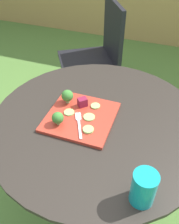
{
  "coord_description": "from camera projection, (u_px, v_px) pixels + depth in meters",
  "views": [
    {
      "loc": [
        0.23,
        -0.75,
        1.47
      ],
      "look_at": [
        -0.04,
        -0.01,
        0.78
      ],
      "focal_mm": 40.1,
      "sensor_mm": 36.0,
      "label": 1
    }
  ],
  "objects": [
    {
      "name": "cucumber_slice_3",
      "position": [
        95.0,
        106.0,
        1.12
      ],
      "size": [
        0.04,
        0.04,
        0.01
      ],
      "primitive_type": "cylinder",
      "color": "#8EB766",
      "rests_on": "salad_plate"
    },
    {
      "name": "patio_table",
      "position": [
        97.0,
        157.0,
        1.24
      ],
      "size": [
        0.93,
        0.93,
        0.74
      ],
      "color": "#28231E",
      "rests_on": "ground_plane"
    },
    {
      "name": "beet_chunk_0",
      "position": [
        82.0,
        102.0,
        1.11
      ],
      "size": [
        0.05,
        0.05,
        0.04
      ],
      "primitive_type": "cube",
      "rotation": [
        0.0,
        0.0,
        0.78
      ],
      "color": "maroon",
      "rests_on": "salad_plate"
    },
    {
      "name": "broccoli_floret_1",
      "position": [
        67.0,
        96.0,
        1.12
      ],
      "size": [
        0.05,
        0.05,
        0.06
      ],
      "color": "#99B770",
      "rests_on": "salad_plate"
    },
    {
      "name": "patio_chair",
      "position": [
        99.0,
        51.0,
        1.99
      ],
      "size": [
        0.61,
        0.61,
        0.9
      ],
      "color": "black",
      "rests_on": "ground_plane"
    },
    {
      "name": "cucumber_slice_0",
      "position": [
        89.0,
        117.0,
        1.07
      ],
      "size": [
        0.05,
        0.05,
        0.01
      ],
      "primitive_type": "cylinder",
      "color": "#8EB766",
      "rests_on": "salad_plate"
    },
    {
      "name": "ground_plane",
      "position": [
        96.0,
        206.0,
        1.56
      ],
      "size": [
        12.0,
        12.0,
        0.0
      ],
      "primitive_type": "plane",
      "color": "#4C7533"
    },
    {
      "name": "salad_plate",
      "position": [
        81.0,
        117.0,
        1.08
      ],
      "size": [
        0.28,
        0.28,
        0.01
      ],
      "primitive_type": "cube",
      "color": "#AD3323",
      "rests_on": "patio_table"
    },
    {
      "name": "fork",
      "position": [
        79.0,
        123.0,
        1.04
      ],
      "size": [
        0.08,
        0.15,
        0.0
      ],
      "color": "silver",
      "rests_on": "salad_plate"
    },
    {
      "name": "cucumber_slice_1",
      "position": [
        69.0,
        112.0,
        1.09
      ],
      "size": [
        0.05,
        0.05,
        0.01
      ],
      "primitive_type": "cylinder",
      "color": "#8EB766",
      "rests_on": "salad_plate"
    },
    {
      "name": "broccoli_floret_0",
      "position": [
        58.0,
        118.0,
        1.02
      ],
      "size": [
        0.05,
        0.05,
        0.06
      ],
      "color": "#99B770",
      "rests_on": "salad_plate"
    },
    {
      "name": "drinking_glass",
      "position": [
        143.0,
        189.0,
        0.76
      ],
      "size": [
        0.08,
        0.08,
        0.12
      ],
      "color": "#0F8C93",
      "rests_on": "patio_table"
    },
    {
      "name": "cucumber_slice_2",
      "position": [
        88.0,
        130.0,
        1.01
      ],
      "size": [
        0.04,
        0.04,
        0.01
      ],
      "primitive_type": "cylinder",
      "color": "#8EB766",
      "rests_on": "salad_plate"
    }
  ]
}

